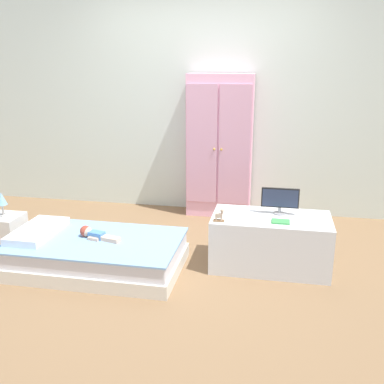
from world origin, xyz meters
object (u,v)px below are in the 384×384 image
at_px(doll, 92,234).
at_px(table_lamp, 1,200).
at_px(tv_monitor, 280,199).
at_px(rocking_horse_toy, 220,216).
at_px(tv_stand, 270,242).
at_px(wardrobe, 220,147).
at_px(book_green, 281,222).
at_px(nightstand, 6,233).
at_px(bed, 96,254).

bearing_deg(doll, table_lamp, 170.47).
distance_m(table_lamp, tv_monitor, 2.53).
xyz_separation_m(tv_monitor, rocking_horse_toy, (-0.48, -0.28, -0.09)).
xyz_separation_m(tv_stand, rocking_horse_toy, (-0.42, -0.19, 0.28)).
distance_m(wardrobe, book_green, 1.60).
xyz_separation_m(tv_monitor, book_green, (0.01, -0.21, -0.13)).
height_order(rocking_horse_toy, book_green, rocking_horse_toy).
height_order(nightstand, tv_monitor, tv_monitor).
xyz_separation_m(bed, wardrobe, (0.85, 1.60, 0.67)).
relative_size(table_lamp, tv_monitor, 0.71).
distance_m(bed, nightstand, 1.00).
relative_size(wardrobe, rocking_horse_toy, 14.59).
xyz_separation_m(nightstand, tv_monitor, (2.52, 0.22, 0.42)).
height_order(bed, wardrobe, wardrobe).
bearing_deg(tv_monitor, book_green, -86.75).
relative_size(table_lamp, book_green, 1.55).
distance_m(nightstand, tv_monitor, 2.56).
bearing_deg(nightstand, tv_stand, 2.99).
height_order(bed, tv_stand, tv_stand).
relative_size(nightstand, tv_stand, 0.35).
height_order(tv_monitor, rocking_horse_toy, tv_monitor).
distance_m(bed, table_lamp, 1.07).
bearing_deg(tv_monitor, wardrobe, 119.86).
distance_m(tv_monitor, rocking_horse_toy, 0.57).
xyz_separation_m(bed, rocking_horse_toy, (1.05, 0.13, 0.38)).
relative_size(tv_monitor, rocking_horse_toy, 2.91).
bearing_deg(nightstand, book_green, 0.20).
relative_size(wardrobe, book_green, 10.92).
xyz_separation_m(bed, doll, (-0.04, 0.03, 0.17)).
height_order(table_lamp, tv_monitor, tv_monitor).
xyz_separation_m(wardrobe, tv_stand, (0.62, -1.28, -0.57)).
xyz_separation_m(bed, book_green, (1.55, 0.20, 0.33)).
xyz_separation_m(nightstand, table_lamp, (0.00, -0.00, 0.33)).
relative_size(tv_stand, rocking_horse_toy, 9.11).
xyz_separation_m(doll, tv_monitor, (1.57, 0.38, 0.29)).
xyz_separation_m(tv_stand, book_green, (0.08, -0.12, 0.24)).
relative_size(table_lamp, rocking_horse_toy, 2.07).
height_order(tv_monitor, book_green, tv_monitor).
relative_size(bed, wardrobe, 0.91).
xyz_separation_m(doll, rocking_horse_toy, (1.09, 0.10, 0.20)).
height_order(doll, rocking_horse_toy, rocking_horse_toy).
height_order(doll, nightstand, doll).
distance_m(bed, wardrobe, 1.93).
relative_size(doll, book_green, 2.65).
distance_m(wardrobe, rocking_horse_toy, 1.52).
bearing_deg(doll, nightstand, 170.47).
xyz_separation_m(doll, table_lamp, (-0.95, 0.16, 0.20)).
height_order(bed, nightstand, nightstand).
bearing_deg(wardrobe, table_lamp, -142.42).
bearing_deg(book_green, bed, -172.70).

